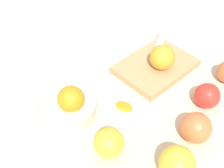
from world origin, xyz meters
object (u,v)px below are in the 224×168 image
object	(u,v)px
bowl	(66,104)
apple_front_center	(196,128)
orange_on_board	(162,57)
apple_front_right_2	(207,96)
apple_mid_left	(109,143)
apple_front_left	(177,164)
knife	(159,48)
cutting_board	(156,66)

from	to	relation	value
bowl	apple_front_center	bearing A→B (deg)	-59.04
bowl	apple_front_center	xyz separation A→B (m)	(0.17, -0.28, -0.00)
orange_on_board	apple_front_right_2	distance (m)	0.17
apple_mid_left	apple_front_left	distance (m)	0.16
knife	apple_front_center	distance (m)	0.34
apple_mid_left	apple_front_right_2	distance (m)	0.31
apple_front_center	apple_front_left	distance (m)	0.12
apple_front_left	orange_on_board	bearing A→B (deg)	43.34
apple_mid_left	apple_front_center	distance (m)	0.22
apple_front_right_2	apple_front_left	bearing A→B (deg)	-164.13
apple_mid_left	orange_on_board	bearing A→B (deg)	15.68
orange_on_board	apple_mid_left	xyz separation A→B (m)	(-0.31, -0.09, -0.02)
cutting_board	apple_front_center	world-z (taller)	apple_front_center
knife	apple_front_center	bearing A→B (deg)	-126.71
cutting_board	apple_mid_left	world-z (taller)	apple_mid_left
cutting_board	knife	xyz separation A→B (m)	(0.06, 0.04, 0.02)
bowl	knife	bearing A→B (deg)	-2.08
cutting_board	knife	distance (m)	0.08
cutting_board	knife	bearing A→B (deg)	32.22
apple_front_left	knife	bearing A→B (deg)	43.15
bowl	orange_on_board	size ratio (longest dim) A/B	2.27
cutting_board	orange_on_board	world-z (taller)	orange_on_board
bowl	orange_on_board	world-z (taller)	bowl
bowl	knife	world-z (taller)	bowl
bowl	cutting_board	bearing A→B (deg)	-9.91
orange_on_board	apple_front_center	size ratio (longest dim) A/B	0.97
cutting_board	apple_front_left	xyz separation A→B (m)	(-0.25, -0.26, 0.03)
orange_on_board	apple_front_right_2	size ratio (longest dim) A/B	1.07
apple_front_center	bowl	bearing A→B (deg)	120.96
knife	apple_front_center	world-z (taller)	apple_front_center
bowl	orange_on_board	distance (m)	0.32
orange_on_board	apple_front_left	bearing A→B (deg)	-136.66
apple_front_right_2	knife	bearing A→B (deg)	69.57
cutting_board	apple_front_left	size ratio (longest dim) A/B	2.82
cutting_board	apple_mid_left	bearing A→B (deg)	-161.06
apple_front_center	apple_front_right_2	size ratio (longest dim) A/B	1.11
orange_on_board	cutting_board	bearing A→B (deg)	83.10
cutting_board	knife	size ratio (longest dim) A/B	1.62
knife	orange_on_board	bearing A→B (deg)	-137.57
cutting_board	apple_front_center	size ratio (longest dim) A/B	3.00
cutting_board	apple_mid_left	xyz separation A→B (m)	(-0.32, -0.11, 0.03)
apple_mid_left	apple_front_right_2	size ratio (longest dim) A/B	1.05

